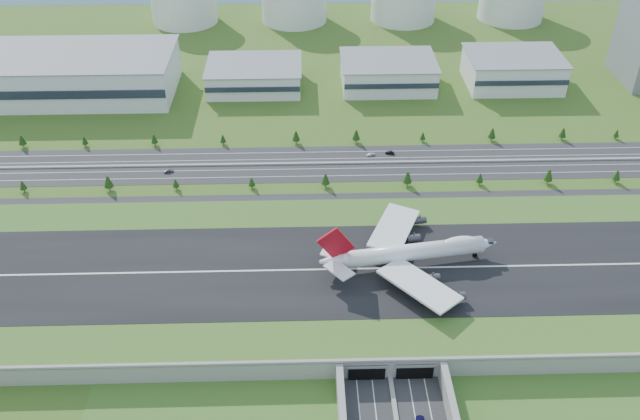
{
  "coord_description": "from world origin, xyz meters",
  "views": [
    {
      "loc": [
        -29.37,
        -209.69,
        188.35
      ],
      "look_at": [
        -22.56,
        35.0,
        12.96
      ],
      "focal_mm": 38.0,
      "sensor_mm": 36.0,
      "label": 1
    }
  ],
  "objects_px": {
    "boeing_747": "(410,252)",
    "car_4": "(169,171)",
    "car_7": "(370,154)",
    "car_5": "(390,153)"
  },
  "relations": [
    {
      "from": "boeing_747",
      "to": "car_7",
      "type": "bearing_deg",
      "value": 85.12
    },
    {
      "from": "car_5",
      "to": "car_7",
      "type": "relative_size",
      "value": 1.0
    },
    {
      "from": "boeing_747",
      "to": "car_7",
      "type": "distance_m",
      "value": 101.51
    },
    {
      "from": "car_4",
      "to": "car_5",
      "type": "xyz_separation_m",
      "value": [
        116.64,
        15.21,
        -0.06
      ]
    },
    {
      "from": "boeing_747",
      "to": "car_5",
      "type": "xyz_separation_m",
      "value": [
        4.12,
        101.77,
        -13.71
      ]
    },
    {
      "from": "car_4",
      "to": "car_5",
      "type": "relative_size",
      "value": 1.04
    },
    {
      "from": "car_7",
      "to": "car_5",
      "type": "bearing_deg",
      "value": 82.64
    },
    {
      "from": "car_5",
      "to": "car_7",
      "type": "xyz_separation_m",
      "value": [
        -10.73,
        -1.42,
        -0.09
      ]
    },
    {
      "from": "boeing_747",
      "to": "car_4",
      "type": "xyz_separation_m",
      "value": [
        -112.52,
        86.56,
        -13.65
      ]
    },
    {
      "from": "car_4",
      "to": "car_7",
      "type": "height_order",
      "value": "car_4"
    }
  ]
}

